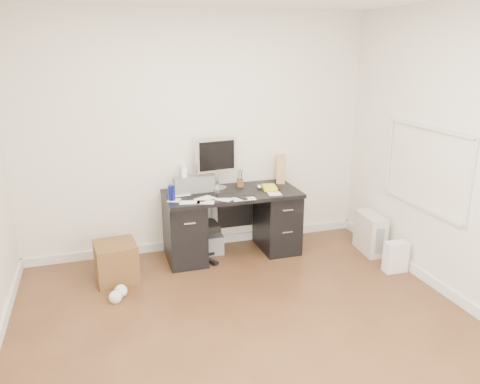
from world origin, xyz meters
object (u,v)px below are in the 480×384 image
Objects in this scene: pc_tower at (370,233)px; office_chair at (198,221)px; desk at (232,221)px; wicker_basket at (116,262)px; lcd_monitor at (216,164)px; keyboard at (236,195)px.

office_chair is at bearing 173.78° from pc_tower.
office_chair reaches higher than desk.
office_chair is 2.30× the size of wicker_basket.
keyboard is at bearing -73.79° from lcd_monitor.
keyboard reaches higher than wicker_basket.
lcd_monitor reaches higher than desk.
office_chair is (-0.40, -0.03, 0.06)m from desk.
pc_tower is 1.13× the size of wicker_basket.
pc_tower is at bearing -13.63° from office_chair.
pc_tower is (1.68, -0.58, -0.82)m from lcd_monitor.
keyboard is (0.13, -0.30, -0.29)m from lcd_monitor.
pc_tower is (1.55, -0.28, -0.53)m from keyboard.
keyboard is 1.01× the size of wicker_basket.
desk is 0.39m from keyboard.
desk is 1.35m from wicker_basket.
wicker_basket is at bearing -178.12° from pc_tower.
office_chair is at bearing 173.29° from keyboard.
keyboard is 1.66m from pc_tower.
pc_tower is at bearing -26.62° from lcd_monitor.
desk is 0.41m from office_chair.
lcd_monitor is 1.48× the size of wicker_basket.
pc_tower is (1.55, -0.42, -0.17)m from desk.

